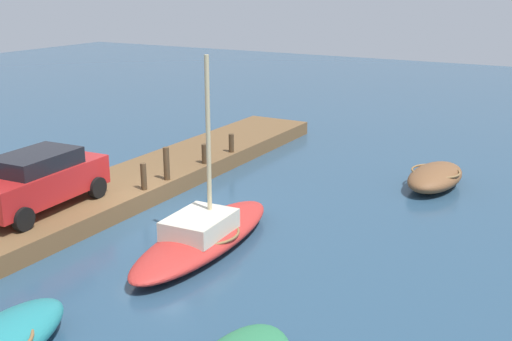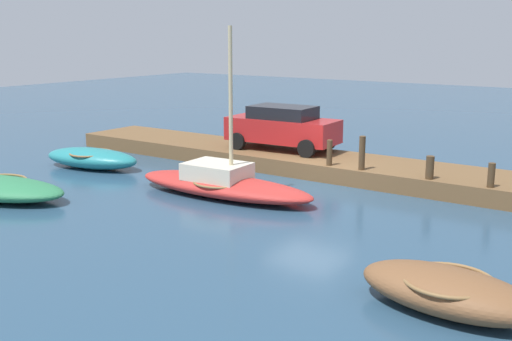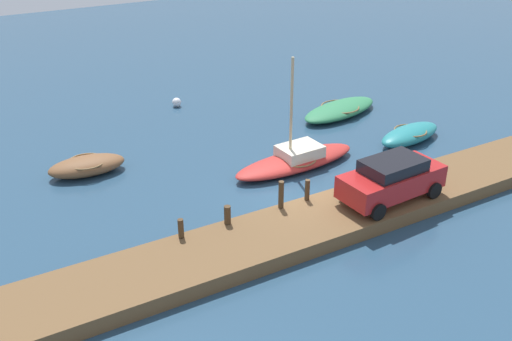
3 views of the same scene
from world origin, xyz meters
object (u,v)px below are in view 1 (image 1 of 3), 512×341
at_px(parked_car, 38,179).
at_px(sailboat_red, 204,235).
at_px(mooring_post_west, 231,143).
at_px(mooring_post_east, 144,176).
at_px(rowboat_brown, 435,177).
at_px(mooring_post_mid_west, 205,154).
at_px(mooring_post_mid_east, 166,164).

bearing_deg(parked_car, sailboat_red, 98.09).
xyz_separation_m(sailboat_red, parked_car, (1.00, -4.95, 1.02)).
height_order(mooring_post_west, mooring_post_east, mooring_post_east).
distance_m(rowboat_brown, mooring_post_mid_west, 8.03).
bearing_deg(sailboat_red, mooring_post_east, -120.24).
height_order(mooring_post_east, parked_car, parked_car).
bearing_deg(mooring_post_mid_east, mooring_post_east, 0.00).
xyz_separation_m(mooring_post_west, mooring_post_mid_east, (4.00, 0.00, 0.19)).
bearing_deg(mooring_post_mid_east, rowboat_brown, 124.97).
height_order(rowboat_brown, mooring_post_west, mooring_post_west).
relative_size(sailboat_red, mooring_post_mid_east, 5.65).
xyz_separation_m(rowboat_brown, parked_car, (9.16, -8.93, 1.03)).
relative_size(mooring_post_mid_west, mooring_post_east, 0.82).
xyz_separation_m(mooring_post_west, parked_car, (7.96, -1.49, 0.51)).
relative_size(rowboat_brown, parked_car, 0.79).
xyz_separation_m(sailboat_red, mooring_post_mid_east, (-2.96, -3.46, 0.71)).
relative_size(rowboat_brown, mooring_post_mid_west, 4.79).
relative_size(sailboat_red, mooring_post_west, 8.77).
xyz_separation_m(mooring_post_mid_east, mooring_post_east, (1.17, 0.00, -0.12)).
bearing_deg(rowboat_brown, mooring_post_mid_west, -64.05).
distance_m(sailboat_red, mooring_post_west, 7.79).
bearing_deg(parked_car, rowboat_brown, 132.42).
distance_m(mooring_post_west, mooring_post_mid_west, 1.78).
bearing_deg(parked_car, mooring_post_east, 148.55).
xyz_separation_m(rowboat_brown, mooring_post_east, (6.37, -7.44, 0.59)).
height_order(sailboat_red, parked_car, sailboat_red).
bearing_deg(rowboat_brown, mooring_post_west, -76.69).
height_order(mooring_post_mid_west, mooring_post_mid_east, mooring_post_mid_east).
xyz_separation_m(sailboat_red, mooring_post_mid_west, (-5.18, -3.46, 0.51)).
distance_m(rowboat_brown, parked_car, 12.84).
bearing_deg(mooring_post_mid_east, parked_car, -20.67).
bearing_deg(rowboat_brown, mooring_post_mid_east, -50.90).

